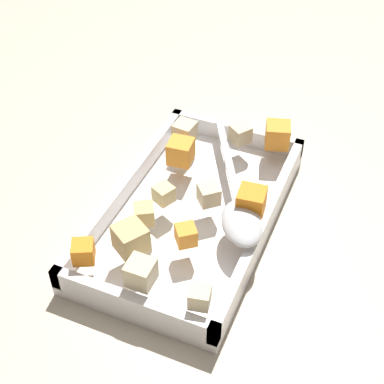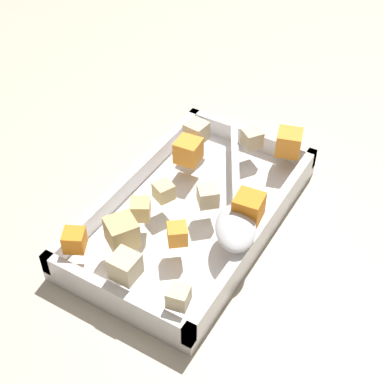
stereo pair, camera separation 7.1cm
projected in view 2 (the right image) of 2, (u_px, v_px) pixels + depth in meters
name	position (u px, v px, depth m)	size (l,w,h in m)	color
ground_plane	(196.00, 235.00, 0.73)	(4.00, 4.00, 0.00)	#BCB29E
baking_dish	(192.00, 214.00, 0.74)	(0.34, 0.20, 0.04)	silver
carrot_chunk_center	(188.00, 151.00, 0.76)	(0.03, 0.03, 0.03)	orange
carrot_chunk_corner_sw	(74.00, 240.00, 0.65)	(0.02, 0.02, 0.02)	orange
carrot_chunk_front_center	(249.00, 207.00, 0.68)	(0.03, 0.03, 0.03)	orange
carrot_chunk_heap_side	(289.00, 142.00, 0.77)	(0.03, 0.03, 0.03)	orange
carrot_chunk_rim_edge	(177.00, 234.00, 0.66)	(0.02, 0.02, 0.02)	orange
potato_chunk_heap_top	(140.00, 209.00, 0.68)	(0.02, 0.02, 0.02)	tan
potato_chunk_far_left	(208.00, 196.00, 0.70)	(0.02, 0.02, 0.02)	beige
potato_chunk_near_right	(178.00, 297.00, 0.59)	(0.02, 0.02, 0.02)	beige
potato_chunk_corner_ne	(122.00, 232.00, 0.65)	(0.03, 0.03, 0.03)	tan
potato_chunk_far_right	(163.00, 192.00, 0.71)	(0.02, 0.02, 0.02)	#E0CC89
potato_chunk_near_spoon	(125.00, 266.00, 0.62)	(0.03, 0.03, 0.03)	beige
potato_chunk_back_center	(196.00, 132.00, 0.80)	(0.03, 0.03, 0.03)	beige
potato_chunk_mid_right	(251.00, 138.00, 0.79)	(0.02, 0.02, 0.02)	beige
serving_spoon	(235.00, 220.00, 0.68)	(0.24, 0.15, 0.02)	silver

